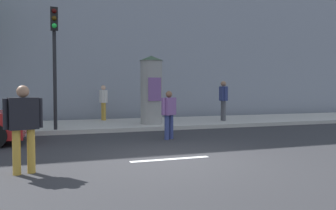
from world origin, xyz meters
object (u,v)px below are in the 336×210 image
at_px(pedestrian_with_bag, 169,111).
at_px(pedestrian_tallest, 23,121).
at_px(pedestrian_near_pole, 103,100).
at_px(poster_column, 151,89).
at_px(pedestrian_in_dark_shirt, 223,97).
at_px(traffic_light, 54,48).

height_order(pedestrian_with_bag, pedestrian_tallest, pedestrian_tallest).
distance_m(pedestrian_with_bag, pedestrian_near_pole, 5.60).
xyz_separation_m(poster_column, pedestrian_in_dark_shirt, (3.33, 0.23, -0.34)).
relative_size(pedestrian_in_dark_shirt, pedestrian_near_pole, 1.12).
distance_m(traffic_light, poster_column, 4.01).
bearing_deg(traffic_light, poster_column, 13.69).
xyz_separation_m(traffic_light, pedestrian_tallest, (-0.70, -5.57, -1.95)).
relative_size(poster_column, pedestrian_with_bag, 1.83).
bearing_deg(pedestrian_in_dark_shirt, pedestrian_near_pole, 157.76).
xyz_separation_m(poster_column, pedestrian_with_bag, (-0.42, -3.25, -0.66)).
relative_size(poster_column, pedestrian_tallest, 1.69).
xyz_separation_m(pedestrian_tallest, pedestrian_in_dark_shirt, (7.68, 6.69, 0.22)).
bearing_deg(poster_column, traffic_light, -166.31).
height_order(pedestrian_in_dark_shirt, pedestrian_near_pole, pedestrian_in_dark_shirt).
distance_m(pedestrian_with_bag, pedestrian_in_dark_shirt, 5.13).
relative_size(pedestrian_tallest, pedestrian_in_dark_shirt, 0.92).
bearing_deg(pedestrian_with_bag, pedestrian_in_dark_shirt, 42.89).
distance_m(pedestrian_with_bag, pedestrian_tallest, 5.07).
bearing_deg(pedestrian_near_pole, traffic_light, -124.09).
distance_m(traffic_light, pedestrian_with_bag, 4.50).
bearing_deg(pedestrian_near_pole, pedestrian_with_bag, -78.43).
distance_m(poster_column, pedestrian_with_bag, 3.35).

